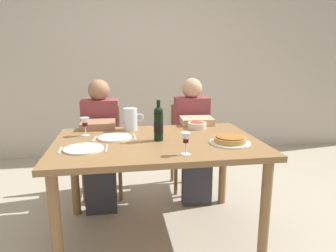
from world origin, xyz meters
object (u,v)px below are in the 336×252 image
baked_tart (230,140)px  salad_bowl (197,125)px  water_pitcher (131,120)px  wine_glass_right_diner (85,123)px  wine_glass_left_diner (186,139)px  dinner_plate_left_setting (84,149)px  diner_right (193,135)px  wine_bottle (158,124)px  dining_table (157,152)px  chair_left (102,144)px  dinner_plate_right_setting (115,137)px  diner_left (100,139)px  chair_right (189,140)px

baked_tart → salad_bowl: (-0.11, 0.50, 0.00)m
water_pitcher → wine_glass_right_diner: 0.38m
salad_bowl → wine_glass_left_diner: (-0.25, -0.69, 0.07)m
dinner_plate_left_setting → diner_right: size_ratio=0.23×
wine_bottle → water_pitcher: (-0.19, 0.37, -0.04)m
wine_glass_left_diner → dining_table: bearing=110.5°
wine_bottle → chair_left: bearing=117.6°
dining_table → wine_glass_right_diner: size_ratio=10.43×
baked_tart → chair_left: 1.44m
wine_bottle → salad_bowl: 0.51m
dinner_plate_left_setting → dinner_plate_right_setting: same height
diner_left → water_pitcher: bearing=135.0°
water_pitcher → chair_left: water_pitcher is taller
baked_tart → dinner_plate_left_setting: 1.01m
dining_table → water_pitcher: 0.44m
water_pitcher → baked_tart: (0.68, -0.53, -0.05)m
diner_left → chair_left: bearing=-89.9°
dinner_plate_left_setting → diner_right: diner_right is taller
baked_tart → wine_bottle: bearing=161.2°
dining_table → salad_bowl: bearing=40.5°
water_pitcher → chair_right: (0.63, 0.53, -0.35)m
dinner_plate_right_setting → diner_left: size_ratio=0.22×
baked_tart → wine_glass_right_diner: wine_glass_right_diner is taller
salad_bowl → wine_glass_left_diner: 0.74m
dinner_plate_right_setting → chair_right: 1.13m
dining_table → dinner_plate_right_setting: size_ratio=5.87×
baked_tart → wine_glass_right_diner: (-1.04, 0.40, 0.07)m
dining_table → chair_left: size_ratio=1.72×
chair_right → wine_glass_right_diner: bearing=38.0°
diner_right → chair_left: bearing=-9.5°
wine_glass_left_diner → wine_glass_right_diner: (-0.67, 0.59, 0.00)m
chair_right → water_pitcher: bearing=44.1°
wine_glass_right_diner → chair_left: 0.75m
baked_tart → chair_left: chair_left is taller
wine_bottle → dining_table: bearing=-163.7°
chair_right → diner_right: diner_right is taller
wine_glass_right_diner → dinner_plate_left_setting: bearing=-86.6°
wine_glass_right_diner → chair_left: bearing=82.4°
wine_glass_right_diner → dinner_plate_left_setting: 0.39m
wine_glass_right_diner → chair_right: bearing=34.1°
wine_bottle → dinner_plate_left_setting: wine_bottle is taller
water_pitcher → dining_table: bearing=-64.2°
wine_bottle → wine_glass_right_diner: (-0.55, 0.23, -0.02)m
dinner_plate_left_setting → baked_tart: bearing=-1.0°
salad_bowl → dinner_plate_right_setting: salad_bowl is taller
dinner_plate_left_setting → dinner_plate_right_setting: (0.20, 0.26, 0.00)m
salad_bowl → chair_right: size_ratio=0.19×
water_pitcher → wine_glass_right_diner: size_ratio=1.29×
wine_glass_right_diner → diner_right: diner_right is taller
baked_tart → water_pitcher: bearing=141.9°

